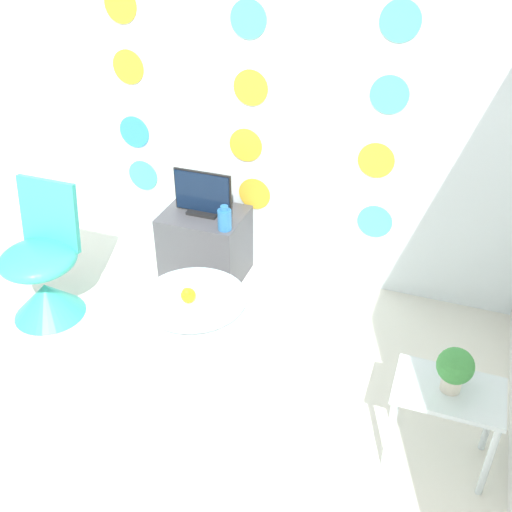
{
  "coord_description": "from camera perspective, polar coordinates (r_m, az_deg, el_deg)",
  "views": [
    {
      "loc": [
        1.3,
        -1.27,
        2.45
      ],
      "look_at": [
        0.46,
        1.04,
        0.85
      ],
      "focal_mm": 42.0,
      "sensor_mm": 36.0,
      "label": 1
    }
  ],
  "objects": [
    {
      "name": "vase",
      "position": [
        3.81,
        -3.01,
        3.53
      ],
      "size": [
        0.09,
        0.09,
        0.17
      ],
      "color": "#2D72B7",
      "rests_on": "tv_cabinet"
    },
    {
      "name": "ground_plane",
      "position": [
        3.05,
        -16.13,
        -22.27
      ],
      "size": [
        12.0,
        12.0,
        0.0
      ],
      "primitive_type": "plane",
      "color": "silver"
    },
    {
      "name": "tv_cabinet",
      "position": [
        4.16,
        -4.85,
        1.1
      ],
      "size": [
        0.55,
        0.43,
        0.49
      ],
      "color": "#4C4C51",
      "rests_on": "ground_plane"
    },
    {
      "name": "potted_plant_left",
      "position": [
        2.82,
        18.42,
        -10.08
      ],
      "size": [
        0.17,
        0.17,
        0.22
      ],
      "color": "beige",
      "rests_on": "side_table"
    },
    {
      "name": "side_table",
      "position": [
        2.96,
        17.68,
        -13.15
      ],
      "size": [
        0.49,
        0.32,
        0.47
      ],
      "color": "silver",
      "rests_on": "ground_plane"
    },
    {
      "name": "wall_back_dotted",
      "position": [
        3.86,
        -0.55,
        15.82
      ],
      "size": [
        4.61,
        0.05,
        2.6
      ],
      "color": "white",
      "rests_on": "ground_plane"
    },
    {
      "name": "tv",
      "position": [
        3.98,
        -5.09,
        5.78
      ],
      "size": [
        0.4,
        0.12,
        0.3
      ],
      "color": "black",
      "rests_on": "tv_cabinet"
    },
    {
      "name": "bathtub",
      "position": [
        3.29,
        -5.68,
        -7.85
      ],
      "size": [
        1.03,
        0.68,
        0.6
      ],
      "color": "white",
      "rests_on": "ground_plane"
    },
    {
      "name": "rug",
      "position": [
        3.42,
        -6.06,
        -12.82
      ],
      "size": [
        1.13,
        0.77,
        0.01
      ],
      "color": "silver",
      "rests_on": "ground_plane"
    },
    {
      "name": "chair",
      "position": [
        3.99,
        -19.56,
        -1.92
      ],
      "size": [
        0.48,
        0.48,
        0.87
      ],
      "color": "#38B2A3",
      "rests_on": "ground_plane"
    },
    {
      "name": "rubber_duck",
      "position": [
        3.03,
        -6.5,
        -3.69
      ],
      "size": [
        0.08,
        0.08,
        0.09
      ],
      "color": "yellow",
      "rests_on": "bathtub"
    }
  ]
}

